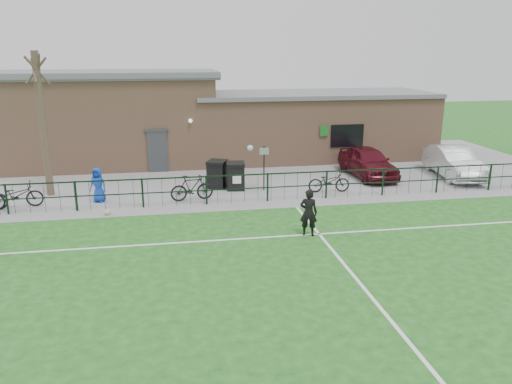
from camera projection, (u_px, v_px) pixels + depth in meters
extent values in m
plane|color=#195318|center=(289.00, 293.00, 12.79)|extent=(90.00, 90.00, 0.00)
cube|color=gray|center=(228.00, 171.00, 25.58)|extent=(34.00, 13.00, 0.02)
cube|color=white|center=(244.00, 204.00, 20.18)|extent=(28.00, 0.10, 0.01)
cube|color=white|center=(261.00, 238.00, 16.58)|extent=(28.00, 0.10, 0.01)
cube|color=white|center=(363.00, 287.00, 13.11)|extent=(0.10, 16.00, 0.01)
cube|color=black|center=(243.00, 189.00, 20.20)|extent=(28.00, 0.10, 1.20)
cylinder|color=#47372B|center=(43.00, 126.00, 20.60)|extent=(0.30, 0.30, 6.00)
cube|color=black|center=(217.00, 175.00, 22.46)|extent=(1.03, 1.08, 1.14)
cube|color=black|center=(236.00, 177.00, 22.15)|extent=(0.81, 0.90, 1.13)
cylinder|color=black|center=(264.00, 168.00, 21.87)|extent=(0.07, 0.07, 2.00)
imported|color=#4D0D19|center=(368.00, 162.00, 24.34)|extent=(1.94, 4.37, 1.46)
imported|color=#AFB2B7|center=(454.00, 162.00, 24.26)|extent=(2.12, 4.65, 1.48)
imported|color=black|center=(17.00, 195.00, 19.51)|extent=(2.04, 1.03, 1.02)
imported|color=black|center=(192.00, 188.00, 20.49)|extent=(1.84, 0.77, 1.07)
imported|color=black|center=(329.00, 181.00, 21.71)|extent=(1.86, 0.76, 0.95)
imported|color=#123BB2|center=(98.00, 185.00, 20.25)|extent=(0.81, 0.67, 1.43)
imported|color=black|center=(309.00, 213.00, 16.58)|extent=(0.68, 0.57, 1.60)
sphere|color=white|center=(250.00, 148.00, 18.62)|extent=(0.22, 0.22, 0.22)
sphere|color=silver|center=(107.00, 212.00, 18.78)|extent=(0.24, 0.24, 0.24)
cube|color=tan|center=(221.00, 129.00, 27.94)|extent=(24.00, 5.00, 3.50)
cube|color=tan|center=(102.00, 88.00, 26.27)|extent=(11.52, 5.00, 1.20)
cube|color=#585B5F|center=(101.00, 74.00, 26.08)|extent=(12.02, 5.40, 0.28)
cube|color=#585B5F|center=(313.00, 94.00, 28.30)|extent=(13.44, 5.30, 0.22)
cube|color=#383A3D|center=(158.00, 152.00, 25.16)|extent=(1.00, 0.08, 2.10)
cube|color=black|center=(347.00, 136.00, 26.65)|extent=(1.80, 0.08, 1.20)
cube|color=#19661E|center=(324.00, 131.00, 26.31)|extent=(0.45, 0.04, 0.55)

